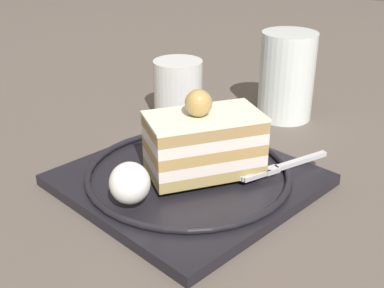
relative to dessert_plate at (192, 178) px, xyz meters
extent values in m
plane|color=#5D5149|center=(0.02, 0.00, -0.01)|extent=(2.40, 2.40, 0.00)
cube|color=black|center=(0.00, 0.00, 0.00)|extent=(0.26, 0.26, 0.01)
torus|color=black|center=(0.00, 0.00, 0.01)|extent=(0.24, 0.24, 0.01)
cube|color=tan|center=(0.01, -0.01, 0.02)|extent=(0.13, 0.12, 0.01)
cube|color=white|center=(0.01, -0.01, 0.03)|extent=(0.13, 0.12, 0.01)
cube|color=tan|center=(0.01, -0.01, 0.04)|extent=(0.13, 0.12, 0.01)
cube|color=white|center=(0.01, -0.01, 0.05)|extent=(0.13, 0.12, 0.01)
cube|color=tan|center=(0.01, -0.01, 0.06)|extent=(0.13, 0.12, 0.01)
cube|color=white|center=(0.01, -0.01, 0.07)|extent=(0.13, 0.12, 0.00)
sphere|color=tan|center=(0.00, -0.01, 0.08)|extent=(0.03, 0.03, 0.03)
ellipsoid|color=white|center=(-0.08, 0.01, 0.03)|extent=(0.04, 0.04, 0.04)
cube|color=silver|center=(0.08, -0.08, 0.01)|extent=(0.06, 0.03, 0.00)
cube|color=silver|center=(0.04, -0.07, 0.01)|extent=(0.02, 0.02, 0.00)
cube|color=silver|center=(0.02, -0.05, 0.01)|extent=(0.03, 0.01, 0.00)
cube|color=silver|center=(0.02, -0.06, 0.01)|extent=(0.03, 0.01, 0.00)
cube|color=silver|center=(0.02, -0.06, 0.01)|extent=(0.03, 0.01, 0.00)
cube|color=silver|center=(0.02, -0.06, 0.01)|extent=(0.03, 0.01, 0.00)
cylinder|color=white|center=(0.14, 0.12, 0.03)|extent=(0.06, 0.06, 0.08)
cylinder|color=silver|center=(0.14, 0.12, 0.02)|extent=(0.06, 0.06, 0.05)
cylinder|color=white|center=(0.23, 0.01, 0.05)|extent=(0.07, 0.07, 0.12)
cylinder|color=#B7232D|center=(0.23, 0.01, 0.02)|extent=(0.06, 0.06, 0.06)
camera|label=1|loc=(-0.37, -0.26, 0.25)|focal=46.87mm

